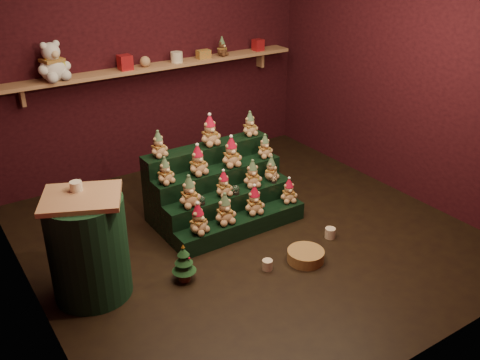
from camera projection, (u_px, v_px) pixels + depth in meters
ground at (248, 235)px, 5.27m from camera, size 4.00×4.00×0.00m
back_wall at (150, 55)px, 6.20m from camera, size 4.00×0.10×2.80m
front_wall at (448, 185)px, 3.12m from camera, size 4.00×0.10×2.80m
left_wall at (2, 147)px, 3.64m from camera, size 0.10×4.00×2.80m
right_wall at (409, 67)px, 5.68m from camera, size 0.10×4.00×2.80m
back_shelf at (157, 67)px, 6.11m from camera, size 3.60×0.26×0.24m
riser_tier_front at (242, 225)px, 5.27m from camera, size 1.40×0.22×0.18m
riser_tier_midfront at (230, 208)px, 5.39m from camera, size 1.40×0.22×0.36m
riser_tier_midback at (218, 192)px, 5.52m from camera, size 1.40×0.22×0.54m
riser_tier_back at (207, 177)px, 5.64m from camera, size 1.40×0.22×0.72m
teddy_0 at (198, 219)px, 4.91m from camera, size 0.27×0.26×0.29m
teddy_1 at (225, 209)px, 5.07m from camera, size 0.23×0.21×0.30m
teddy_2 at (254, 200)px, 5.25m from camera, size 0.24×0.22×0.29m
teddy_3 at (289, 190)px, 5.47m from camera, size 0.22×0.21×0.26m
teddy_4 at (189, 191)px, 5.00m from camera, size 0.23×0.21×0.31m
teddy_5 at (224, 184)px, 5.20m from camera, size 0.20×0.18×0.26m
teddy_6 at (252, 173)px, 5.39m from camera, size 0.24×0.22×0.28m
teddy_7 at (271, 169)px, 5.53m from camera, size 0.24×0.24×0.25m
teddy_8 at (165, 171)px, 5.04m from camera, size 0.23×0.21×0.26m
teddy_9 at (198, 160)px, 5.22m from camera, size 0.24×0.23×0.30m
teddy_10 at (231, 152)px, 5.40m from camera, size 0.24×0.22×0.31m
teddy_11 at (265, 146)px, 5.62m from camera, size 0.19×0.17×0.25m
teddy_12 at (158, 144)px, 5.17m from camera, size 0.21×0.20×0.26m
teddy_13 at (210, 130)px, 5.43m from camera, size 0.23×0.21×0.31m
teddy_14 at (250, 124)px, 5.70m from camera, size 0.19×0.17×0.26m
snow_globe_a at (202, 200)px, 5.07m from camera, size 0.07×0.07×0.09m
snow_globe_b at (236, 190)px, 5.26m from camera, size 0.07×0.07×0.09m
snow_globe_c at (274, 179)px, 5.50m from camera, size 0.06×0.06×0.08m
side_table at (88, 247)px, 4.27m from camera, size 0.74×0.69×0.91m
table_ornament at (76, 186)px, 4.13m from camera, size 0.10×0.10×0.08m
mini_christmas_tree at (184, 263)px, 4.54m from camera, size 0.21×0.21×0.36m
mug_left at (267, 265)px, 4.73m from camera, size 0.09×0.09×0.09m
mug_right at (330, 233)px, 5.21m from camera, size 0.10×0.10×0.10m
wicker_basket at (306, 256)px, 4.85m from camera, size 0.36×0.36×0.11m
white_bear at (51, 56)px, 5.39m from camera, size 0.42×0.40×0.50m
brown_bear at (222, 47)px, 6.45m from camera, size 0.20×0.20×0.22m
gift_tin_red_a at (125, 62)px, 5.86m from camera, size 0.14×0.14×0.16m
gift_tin_cream at (177, 57)px, 6.18m from camera, size 0.14×0.14×0.12m
gift_tin_red_b at (258, 45)px, 6.75m from camera, size 0.12×0.12×0.14m
shelf_plush_ball at (145, 62)px, 5.98m from camera, size 0.12×0.12×0.12m
scarf_gift_box at (204, 54)px, 6.36m from camera, size 0.16×0.10×0.10m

